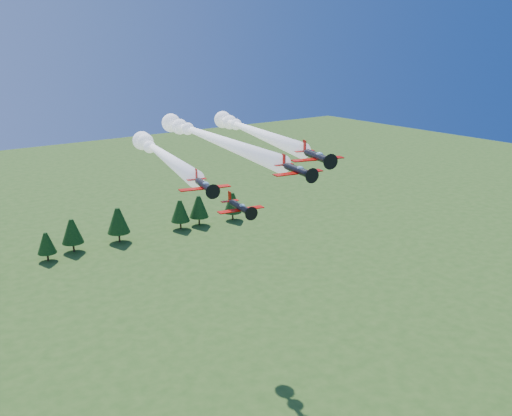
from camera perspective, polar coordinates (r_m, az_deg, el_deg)
plane_lead at (r=99.85m, az=-4.87°, el=7.20°), size 13.35×53.37×3.70m
plane_left at (r=102.09m, az=-9.60°, el=5.52°), size 15.10×44.51×3.70m
plane_right at (r=111.22m, az=-0.69°, el=7.86°), size 17.74×49.89×3.70m
plane_slot at (r=91.51m, az=-1.62°, el=0.10°), size 7.94×8.67×2.77m
treeline at (r=184.88m, az=-18.95°, el=-2.65°), size 147.70×11.16×11.63m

